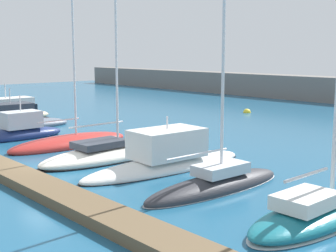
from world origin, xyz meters
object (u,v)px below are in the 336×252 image
(sailboat_ivory_fifth, at_px, (112,153))
(sailboat_charcoal_seventh, at_px, (216,184))
(motorboat_white_sixth, at_px, (167,159))
(sailboat_teal_eighth, at_px, (315,210))
(motorboat_sand_nearest, at_px, (1,115))
(sailboat_red_fourth, at_px, (70,142))
(mooring_buoy_yellow, at_px, (247,113))
(motorboat_navy_third, at_px, (20,130))
(motorboat_slate_second, at_px, (13,123))

(sailboat_ivory_fifth, height_order, sailboat_charcoal_seventh, sailboat_charcoal_seventh)
(motorboat_white_sixth, distance_m, sailboat_teal_eighth, 8.95)
(sailboat_teal_eighth, bearing_deg, motorboat_sand_nearest, 86.96)
(motorboat_sand_nearest, xyz_separation_m, motorboat_white_sixth, (20.78, -0.06, -0.09))
(motorboat_sand_nearest, xyz_separation_m, sailboat_teal_eighth, (29.66, -1.16, -0.18))
(sailboat_red_fourth, height_order, mooring_buoy_yellow, sailboat_red_fourth)
(sailboat_ivory_fifth, relative_size, sailboat_teal_eighth, 1.05)
(sailboat_red_fourth, height_order, sailboat_teal_eighth, sailboat_red_fourth)
(motorboat_navy_third, height_order, sailboat_charcoal_seventh, sailboat_charcoal_seventh)
(motorboat_white_sixth, bearing_deg, mooring_buoy_yellow, 31.47)
(sailboat_ivory_fifth, height_order, mooring_buoy_yellow, sailboat_ivory_fifth)
(motorboat_sand_nearest, height_order, motorboat_slate_second, motorboat_sand_nearest)
(sailboat_teal_eighth, bearing_deg, sailboat_charcoal_seventh, 86.52)
(motorboat_sand_nearest, xyz_separation_m, sailboat_ivory_fifth, (17.01, -0.76, -0.30))
(motorboat_navy_third, bearing_deg, sailboat_charcoal_seventh, -87.13)
(sailboat_red_fourth, distance_m, mooring_buoy_yellow, 20.87)
(motorboat_slate_second, distance_m, motorboat_navy_third, 4.40)
(sailboat_charcoal_seventh, height_order, mooring_buoy_yellow, sailboat_charcoal_seventh)
(sailboat_teal_eighth, distance_m, mooring_buoy_yellow, 29.12)
(motorboat_navy_third, xyz_separation_m, sailboat_teal_eighth, (21.51, 0.83, -0.16))
(motorboat_slate_second, distance_m, sailboat_red_fourth, 8.58)
(motorboat_slate_second, relative_size, motorboat_white_sixth, 0.91)
(motorboat_slate_second, xyz_separation_m, mooring_buoy_yellow, (5.60, 20.59, -0.44))
(mooring_buoy_yellow, bearing_deg, motorboat_sand_nearest, -115.63)
(motorboat_slate_second, xyz_separation_m, sailboat_red_fourth, (8.58, -0.07, -0.20))
(sailboat_teal_eighth, bearing_deg, sailboat_ivory_fifth, 87.37)
(mooring_buoy_yellow, bearing_deg, sailboat_charcoal_seventh, -53.66)
(motorboat_white_sixth, bearing_deg, sailboat_red_fourth, 96.89)
(motorboat_slate_second, distance_m, sailboat_ivory_fifth, 13.07)
(sailboat_red_fourth, height_order, sailboat_ivory_fifth, sailboat_red_fourth)
(motorboat_navy_third, xyz_separation_m, mooring_buoy_yellow, (1.40, 21.88, -0.54))
(motorboat_navy_third, distance_m, sailboat_red_fourth, 4.55)
(motorboat_navy_third, xyz_separation_m, sailboat_ivory_fifth, (8.87, 1.23, -0.29))
(sailboat_red_fourth, xyz_separation_m, sailboat_ivory_fifth, (4.49, 0.00, 0.02))
(sailboat_ivory_fifth, bearing_deg, sailboat_red_fourth, 88.34)
(motorboat_slate_second, bearing_deg, motorboat_white_sixth, -84.37)
(motorboat_white_sixth, bearing_deg, sailboat_ivory_fifth, 102.49)
(motorboat_navy_third, relative_size, sailboat_teal_eighth, 0.44)
(motorboat_slate_second, bearing_deg, sailboat_red_fourth, -86.95)
(sailboat_red_fourth, bearing_deg, motorboat_navy_third, 103.73)
(motorboat_sand_nearest, height_order, sailboat_teal_eighth, sailboat_teal_eighth)
(sailboat_charcoal_seventh, bearing_deg, motorboat_navy_third, 94.80)
(motorboat_sand_nearest, xyz_separation_m, sailboat_red_fourth, (12.52, -0.76, -0.32))
(motorboat_slate_second, relative_size, sailboat_charcoal_seventh, 0.60)
(sailboat_charcoal_seventh, bearing_deg, motorboat_sand_nearest, 89.05)
(motorboat_navy_third, relative_size, sailboat_ivory_fifth, 0.42)
(sailboat_teal_eighth, bearing_deg, motorboat_navy_third, 91.40)
(sailboat_red_fourth, bearing_deg, sailboat_ivory_fifth, -91.97)
(sailboat_red_fourth, relative_size, sailboat_charcoal_seventh, 1.19)
(sailboat_ivory_fifth, height_order, motorboat_white_sixth, sailboat_ivory_fifth)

